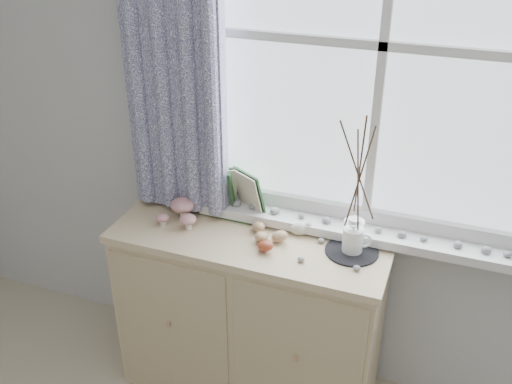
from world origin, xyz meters
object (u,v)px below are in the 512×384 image
at_px(twig_pitcher, 359,172).
at_px(sideboard, 249,315).
at_px(botanical_book, 231,195).
at_px(toadstool_cluster, 182,210).

bearing_deg(twig_pitcher, sideboard, 167.95).
bearing_deg(botanical_book, toadstool_cluster, -149.57).
distance_m(botanical_book, toadstool_cluster, 0.23).
bearing_deg(twig_pitcher, toadstool_cluster, 164.47).
bearing_deg(sideboard, toadstool_cluster, 177.56).
distance_m(toadstool_cluster, twig_pitcher, 0.82).
relative_size(toadstool_cluster, twig_pitcher, 0.29).
relative_size(sideboard, toadstool_cluster, 6.45).
xyz_separation_m(sideboard, botanical_book, (-0.13, 0.12, 0.54)).
xyz_separation_m(botanical_book, twig_pitcher, (0.56, -0.07, 0.25)).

